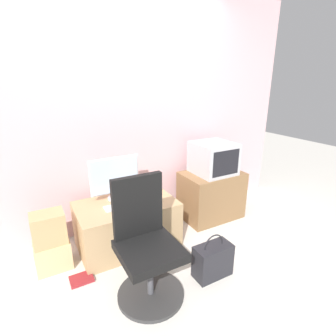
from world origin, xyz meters
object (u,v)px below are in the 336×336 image
main_monitor (115,178)px  crt_tv (213,158)px  cardboard_box_lower (53,255)px  office_chair (146,249)px  book (82,279)px  mouse (142,200)px  handbag (213,260)px  keyboard (121,206)px

main_monitor → crt_tv: bearing=-4.5°
crt_tv → cardboard_box_lower: bearing=-177.9°
office_chair → cardboard_box_lower: bearing=132.9°
crt_tv → book: (-1.67, -0.36, -0.75)m
book → mouse: bearing=20.0°
handbag → book: 1.14m
crt_tv → handbag: size_ratio=1.12×
keyboard → handbag: (0.55, -0.75, -0.33)m
keyboard → mouse: 0.23m
keyboard → cardboard_box_lower: 0.74m
main_monitor → book: main_monitor is taller
handbag → crt_tv: bearing=53.0°
keyboard → cardboard_box_lower: bearing=176.6°
main_monitor → cardboard_box_lower: size_ratio=1.69×
keyboard → mouse: (0.23, -0.00, 0.01)m
cardboard_box_lower → handbag: handbag is taller
book → office_chair: bearing=-40.3°
crt_tv → office_chair: (-1.22, -0.74, -0.36)m
keyboard → book: keyboard is taller
book → keyboard: bearing=28.3°
handbag → book: bearing=154.3°
book → cardboard_box_lower: bearing=121.3°
main_monitor → crt_tv: size_ratio=1.11×
keyboard → main_monitor: bearing=84.3°
book → main_monitor: bearing=42.6°
mouse → handbag: size_ratio=0.17×
office_chair → book: (-0.45, 0.38, -0.39)m
main_monitor → office_chair: (-0.04, -0.83, -0.30)m
crt_tv → office_chair: bearing=-148.6°
keyboard → crt_tv: crt_tv is taller
main_monitor → office_chair: bearing=-93.0°
mouse → crt_tv: size_ratio=0.15×
crt_tv → handbag: 1.23m
cardboard_box_lower → book: (0.18, -0.29, -0.12)m
cardboard_box_lower → book: bearing=-58.7°
main_monitor → handbag: (0.53, -0.94, -0.55)m
cardboard_box_lower → crt_tv: bearing=2.1°
office_chair → crt_tv: bearing=31.4°
office_chair → handbag: bearing=-11.0°
main_monitor → keyboard: (-0.02, -0.20, -0.22)m
office_chair → book: bearing=139.7°
cardboard_box_lower → mouse: bearing=-2.6°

